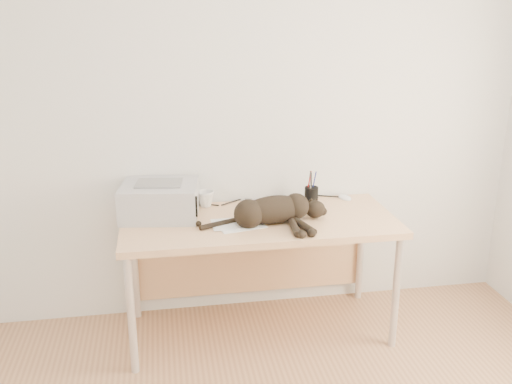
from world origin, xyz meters
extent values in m
plane|color=silver|center=(0.00, 1.75, 1.30)|extent=(3.50, 0.00, 3.50)
cube|color=#D9AF7F|center=(0.00, 1.39, 0.72)|extent=(1.60, 0.70, 0.04)
cylinder|color=silver|center=(-0.75, 1.09, 0.35)|extent=(0.04, 0.04, 0.70)
cylinder|color=silver|center=(0.75, 1.09, 0.35)|extent=(0.04, 0.04, 0.70)
cylinder|color=silver|center=(-0.75, 1.69, 0.35)|extent=(0.04, 0.04, 0.70)
cylinder|color=silver|center=(0.75, 1.69, 0.35)|extent=(0.04, 0.04, 0.70)
cube|color=#D9AF7F|center=(0.00, 1.72, 0.40)|extent=(1.48, 0.02, 0.60)
cube|color=#A2A2A6|center=(-0.57, 1.55, 0.84)|extent=(0.49, 0.43, 0.20)
cube|color=black|center=(-0.57, 1.55, 0.85)|extent=(0.37, 0.07, 0.12)
cube|color=gray|center=(-0.57, 1.55, 0.94)|extent=(0.29, 0.22, 0.01)
cube|color=white|center=(-0.12, 1.31, 0.74)|extent=(0.30, 0.24, 0.00)
cube|color=white|center=(-0.15, 1.33, 0.74)|extent=(0.26, 0.19, 0.00)
ellipsoid|color=black|center=(0.07, 1.32, 0.82)|extent=(0.41, 0.21, 0.16)
sphere|color=black|center=(-0.08, 1.29, 0.81)|extent=(0.17, 0.17, 0.17)
ellipsoid|color=black|center=(0.32, 1.35, 0.80)|extent=(0.13, 0.12, 0.10)
cone|color=black|center=(0.31, 1.40, 0.84)|extent=(0.05, 0.06, 0.05)
cone|color=black|center=(0.34, 1.39, 0.83)|extent=(0.05, 0.06, 0.06)
cylinder|color=black|center=(0.16, 1.19, 0.76)|extent=(0.07, 0.23, 0.04)
cylinder|color=black|center=(0.22, 1.20, 0.76)|extent=(0.07, 0.23, 0.04)
cylinder|color=black|center=(-0.24, 1.32, 0.76)|extent=(0.25, 0.06, 0.03)
imported|color=white|center=(-0.29, 1.67, 0.79)|extent=(0.14, 0.14, 0.10)
cylinder|color=black|center=(0.37, 1.59, 0.80)|extent=(0.08, 0.08, 0.11)
cylinder|color=#990C0C|center=(0.35, 1.59, 0.88)|extent=(0.01, 0.01, 0.16)
cylinder|color=navy|center=(0.38, 1.60, 0.88)|extent=(0.01, 0.01, 0.16)
cylinder|color=black|center=(0.37, 1.58, 0.88)|extent=(0.01, 0.01, 0.16)
cube|color=gray|center=(-0.02, 1.64, 0.75)|extent=(0.07, 0.17, 0.02)
cube|color=black|center=(0.21, 1.56, 0.75)|extent=(0.12, 0.19, 0.02)
ellipsoid|color=white|center=(0.61, 1.67, 0.76)|extent=(0.09, 0.13, 0.04)
camera|label=1|loc=(-0.55, -1.68, 1.93)|focal=40.00mm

